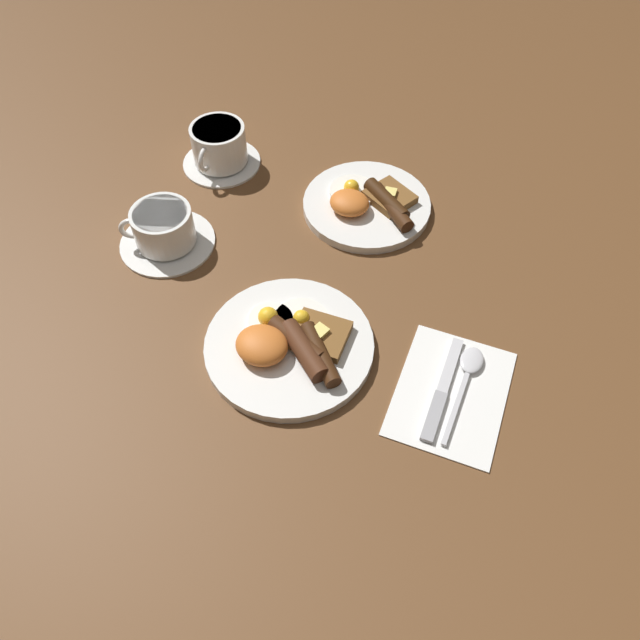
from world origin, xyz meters
The scene contains 8 objects.
ground_plane centered at (0.00, 0.00, 0.00)m, with size 3.00×3.00×0.00m, color brown.
breakfast_plate_near centered at (0.00, 0.00, 0.01)m, with size 0.24×0.24×0.05m.
breakfast_plate_far centered at (-0.01, 0.31, 0.01)m, with size 0.22×0.22×0.04m.
teacup_near centered at (-0.27, 0.10, 0.03)m, with size 0.15×0.15×0.07m.
teacup_far centered at (-0.30, 0.31, 0.04)m, with size 0.14×0.14×0.08m.
napkin centered at (0.23, 0.03, 0.00)m, with size 0.14×0.19×0.01m, color white.
knife centered at (0.22, 0.02, 0.01)m, with size 0.03×0.17×0.01m.
spoon centered at (0.24, 0.07, 0.01)m, with size 0.03×0.16×0.01m.
Camera 1 is at (0.26, -0.44, 0.73)m, focal length 35.00 mm.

